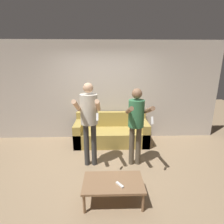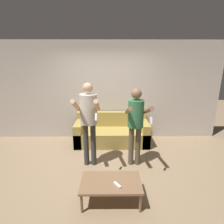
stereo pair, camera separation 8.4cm
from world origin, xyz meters
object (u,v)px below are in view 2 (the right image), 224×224
person_standing_left (89,115)px  remote_on_table (117,185)px  couch (112,133)px  person_standing_right (136,119)px  coffee_table (111,183)px

person_standing_left → remote_on_table: size_ratio=12.32×
couch → person_standing_left: 1.46m
person_standing_left → remote_on_table: person_standing_left is taller
remote_on_table → person_standing_right: bearing=69.9°
person_standing_right → remote_on_table: size_ratio=11.54×
coffee_table → person_standing_left: bearing=113.4°
couch → coffee_table: size_ratio=2.07×
person_standing_left → person_standing_right: size_ratio=1.07×
person_standing_right → remote_on_table: bearing=-110.1°
coffee_table → remote_on_table: bearing=-44.3°
couch → remote_on_table: bearing=-88.3°
couch → remote_on_table: (0.07, -2.21, 0.09)m
person_standing_left → coffee_table: person_standing_left is taller
couch → coffee_table: couch is taller
couch → person_standing_right: bearing=-66.7°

